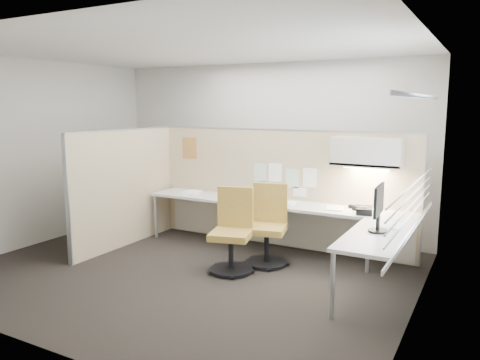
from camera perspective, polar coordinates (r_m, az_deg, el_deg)
The scene contains 27 objects.
floor at distance 6.22m, azimuth -6.24°, elevation -10.91°, with size 5.50×4.50×0.01m, color black.
ceiling at distance 5.89m, azimuth -6.72°, elevation 15.76°, with size 5.50×4.50×0.01m, color white.
wall_back at distance 7.82m, azimuth 3.06°, elevation 3.82°, with size 5.50×0.02×2.80m, color beige.
wall_front at distance 4.27m, azimuth -24.09°, elevation -1.34°, with size 5.50×0.02×2.80m, color beige.
wall_left at distance 7.80m, azimuth -23.27°, elevation 3.08°, with size 0.02×4.50×2.80m, color beige.
wall_right at distance 4.87m, azimuth 21.06°, elevation 0.04°, with size 0.02×4.50×2.80m, color beige.
window_pane at distance 4.85m, azimuth 20.87°, elevation 1.81°, with size 0.01×2.80×1.30m, color #929CAA.
partition_back at distance 7.08m, azimuth 4.76°, elevation -1.04°, with size 4.10×0.06×1.75m, color tan.
partition_left at distance 7.29m, azimuth -13.81°, elevation -0.99°, with size 0.06×2.20×1.75m, color tan.
desk at distance 6.56m, azimuth 6.08°, elevation -4.30°, with size 4.00×2.07×0.73m.
overhead_bin at distance 6.37m, azimuth 15.24°, elevation 3.31°, with size 0.90×0.36×0.38m, color beige.
task_light_strip at distance 6.39m, azimuth 15.16°, elevation 1.44°, with size 0.60×0.06×0.02m, color #FFEABF.
pinned_papers at distance 6.99m, azimuth 5.26°, elevation 0.14°, with size 1.01×0.00×0.47m.
poster at distance 7.76m, azimuth -6.17°, elevation 3.89°, with size 0.28×0.00×0.35m, color orange.
chair_left at distance 6.04m, azimuth -0.93°, elevation -6.49°, with size 0.60×0.62×1.06m.
chair_right at distance 6.32m, azimuth 3.41°, elevation -5.80°, with size 0.60×0.61×1.06m.
monitor at distance 5.34m, azimuth 16.55°, elevation -2.98°, with size 0.21×0.50×0.52m.
phone at distance 6.21m, azimuth 14.85°, elevation -3.61°, with size 0.25×0.23×0.12m.
stapler at distance 6.54m, azimuth 13.68°, elevation -3.19°, with size 0.14×0.04×0.05m, color black.
tape_dispenser at distance 6.42m, azimuth 14.01°, elevation -3.38°, with size 0.10×0.06×0.06m, color black.
coat_hook at distance 6.86m, azimuth -17.79°, elevation 2.75°, with size 0.18×0.47×1.41m.
paper_stack_0 at distance 7.50m, azimuth -5.94°, elevation -1.48°, with size 0.23×0.30×0.03m, color white.
paper_stack_1 at distance 7.20m, azimuth -1.61°, elevation -1.94°, with size 0.23×0.30×0.02m, color white.
paper_stack_2 at distance 6.89m, azimuth 1.52°, elevation -2.31°, with size 0.23×0.30×0.05m, color white.
paper_stack_3 at distance 6.69m, azimuth 5.70°, elevation -2.84°, with size 0.23×0.30×0.02m, color white.
paper_stack_4 at distance 6.46m, azimuth 11.49°, elevation -3.39°, with size 0.23×0.30×0.02m, color white.
paper_stack_5 at distance 5.70m, azimuth 18.09°, elevation -5.32°, with size 0.23×0.30×0.02m, color white.
Camera 1 is at (3.37, -4.78, 2.11)m, focal length 35.00 mm.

